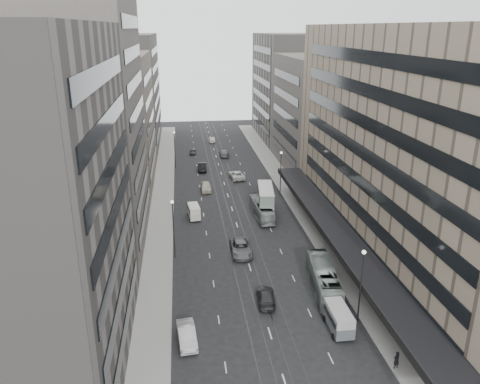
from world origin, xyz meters
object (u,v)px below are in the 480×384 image
bus_near (324,279)px  pedestrian (396,360)px  panel_van (194,211)px  sedan_1 (187,335)px  sedan_2 (241,248)px  double_decker (266,200)px  bus_far (262,209)px  vw_microbus (339,318)px

bus_near → pedestrian: bearing=106.8°
panel_van → pedestrian: bearing=-72.6°
pedestrian → sedan_1: bearing=-36.8°
sedan_1 → sedan_2: bearing=61.8°
sedan_2 → pedestrian: bearing=-64.7°
double_decker → bus_far: bearing=-114.2°
double_decker → sedan_2: size_ratio=1.44×
panel_van → vw_microbus: bearing=-73.3°
double_decker → sedan_2: bearing=-105.7°
vw_microbus → sedan_2: bearing=112.9°
vw_microbus → sedan_2: (-7.71, 18.41, -0.56)m
bus_near → panel_van: 28.09m
bus_far → pedestrian: bus_far is taller
sedan_1 → bus_far: bearing=62.3°
double_decker → vw_microbus: bearing=-79.7°
panel_van → bus_far: bearing=-10.6°
bus_far → double_decker: double_decker is taller
bus_near → sedan_1: (-16.29, -7.71, -0.74)m
bus_far → panel_van: 11.07m
bus_near → panel_van: size_ratio=2.88×
bus_near → sedan_1: bearing=32.0°
sedan_2 → sedan_1: bearing=-111.7°
vw_microbus → panel_van: vw_microbus is taller
bus_near → bus_far: (-3.44, 23.29, -0.19)m
sedan_2 → bus_near: bearing=-50.3°
double_decker → vw_microbus: double_decker is taller
panel_van → sedan_2: size_ratio=0.64×
sedan_2 → panel_van: bearing=115.5°
vw_microbus → sedan_2: vw_microbus is taller
bus_far → double_decker: bearing=-124.1°
double_decker → panel_van: 12.03m
pedestrian → bus_far: bearing=-98.9°
vw_microbus → double_decker: bearing=93.3°
bus_near → vw_microbus: 7.76m
bus_near → pedestrian: size_ratio=6.24×
panel_van → sedan_2: (6.01, -13.38, -0.44)m
sedan_1 → pedestrian: bearing=-24.0°
vw_microbus → bus_far: bearing=95.1°
bus_near → pedestrian: (2.55, -14.14, -0.50)m
bus_near → bus_far: bus_near is taller
bus_near → sedan_2: bearing=-45.0°
panel_van → sedan_1: size_ratio=0.79×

